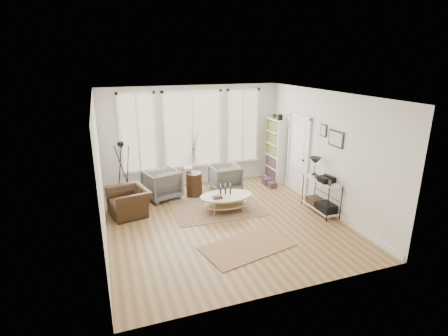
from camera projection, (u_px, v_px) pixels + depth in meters
name	position (u px, v px, depth m)	size (l,w,h in m)	color
room	(225.00, 162.00, 7.70)	(5.50, 5.54, 2.90)	#A17C4A
bay_window	(193.00, 131.00, 10.06)	(4.14, 0.12, 2.24)	tan
door	(298.00, 153.00, 9.62)	(0.09, 1.06, 2.22)	silver
bookcase	(275.00, 150.00, 10.59)	(0.31, 0.85, 2.06)	white
low_shelf	(321.00, 193.00, 8.44)	(0.38, 1.08, 1.30)	white
wall_art	(333.00, 137.00, 8.12)	(0.04, 0.88, 0.44)	black
rug_main	(216.00, 208.00, 8.83)	(2.19, 1.64, 0.01)	brown
rug_runner	(247.00, 246.00, 7.01)	(1.79, 1.00, 0.01)	brown
coffee_table	(226.00, 199.00, 8.57)	(1.34, 0.89, 0.60)	tan
armchair_left	(162.00, 184.00, 9.35)	(0.85, 0.87, 0.79)	#63635E
armchair_right	(225.00, 177.00, 9.95)	(0.78, 0.80, 0.73)	#63635E
side_table	(194.00, 165.00, 9.37)	(0.43, 0.43, 1.82)	#362315
vase	(188.00, 168.00, 9.51)	(0.22, 0.22, 0.23)	silver
accent_chair	(129.00, 202.00, 8.40)	(0.86, 0.99, 0.64)	#362315
tripod_camera	(124.00, 172.00, 9.30)	(0.54, 0.54, 1.54)	black
book_stack_near	(267.00, 181.00, 10.48)	(0.24, 0.30, 0.19)	brown
book_stack_far	(272.00, 185.00, 10.19)	(0.20, 0.26, 0.17)	brown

